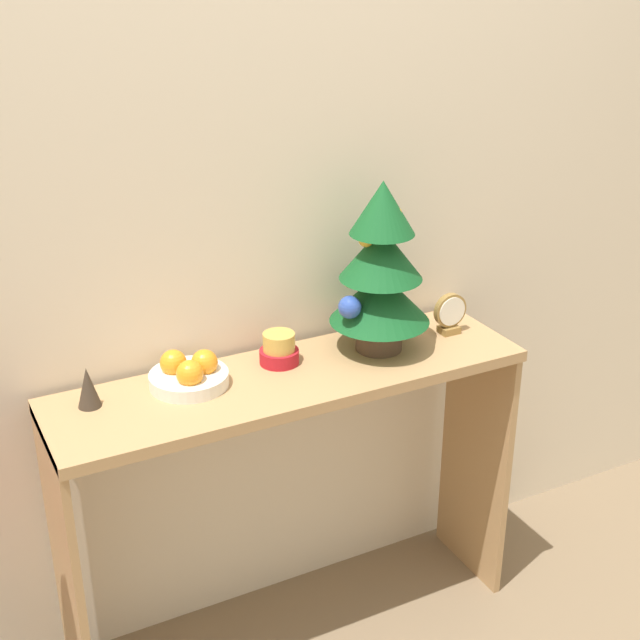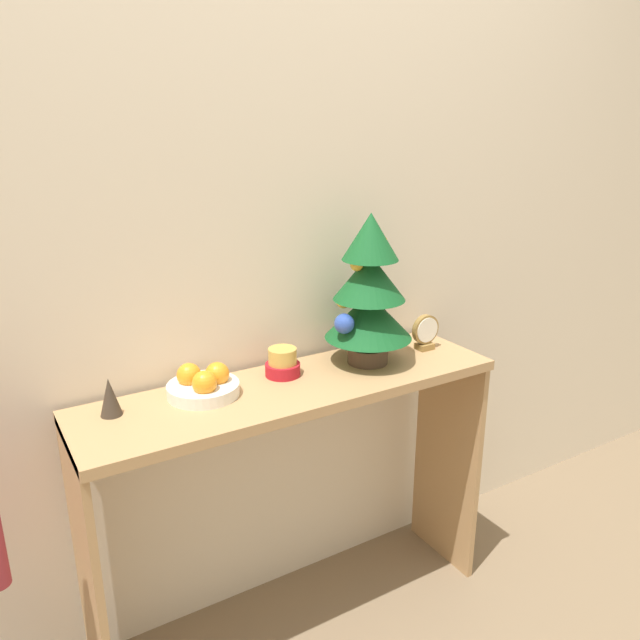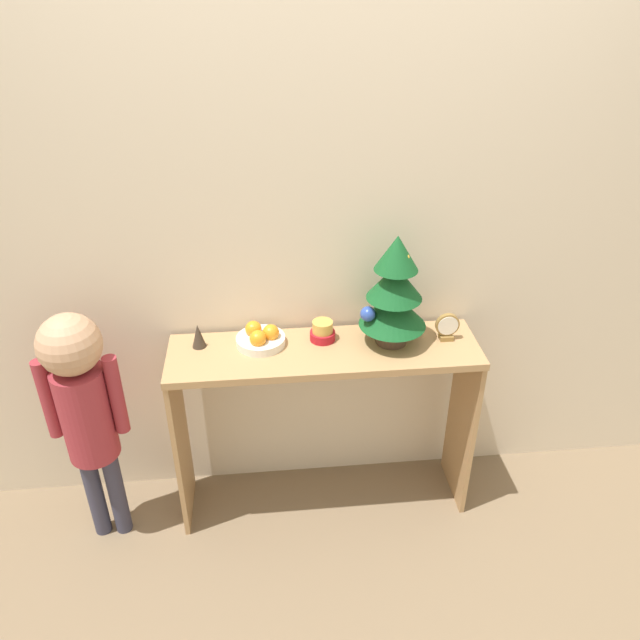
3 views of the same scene
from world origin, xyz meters
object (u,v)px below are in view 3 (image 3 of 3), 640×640
Objects in this scene: mini_tree at (394,292)px; singing_bowl at (323,332)px; fruit_bowl at (261,338)px; figurine at (198,336)px; child_figure at (83,399)px; desk_clock at (447,327)px.

singing_bowl is at bearing 170.65° from mini_tree.
singing_bowl is (0.25, 0.01, 0.01)m from fruit_bowl.
figurine is (-0.24, 0.01, 0.02)m from fruit_bowl.
mini_tree is 0.43× the size of child_figure.
mini_tree reaches higher than desk_clock.
mini_tree is 1.24m from child_figure.
fruit_bowl is at bearing 12.33° from child_figure.
mini_tree is at bearing -3.66° from fruit_bowl.
figurine is at bearing 177.75° from fruit_bowl.
figurine is at bearing -179.82° from singing_bowl.
singing_bowl is at bearing 9.76° from child_figure.
fruit_bowl is at bearing -2.25° from figurine.
fruit_bowl is 0.25m from singing_bowl.
desk_clock is 0.98m from figurine.
singing_bowl is 1.02× the size of figurine.
mini_tree is 2.35× the size of fruit_bowl.
singing_bowl is 0.49m from figurine.
desk_clock is 1.16× the size of figurine.
desk_clock reaches higher than fruit_bowl.
fruit_bowl is 1.95× the size of figurine.
desk_clock is at bearing 4.48° from child_figure.
child_figure reaches higher than desk_clock.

